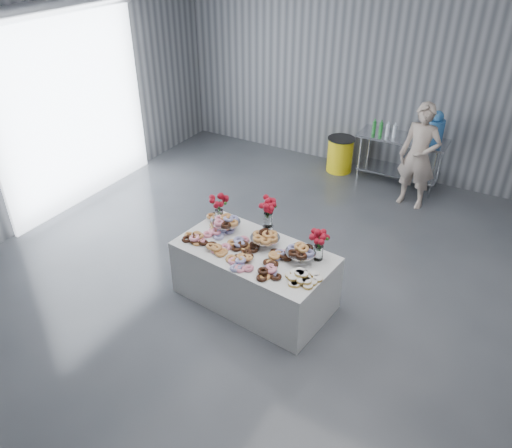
# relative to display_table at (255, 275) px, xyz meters

# --- Properties ---
(ground) EXTENTS (9.00, 9.00, 0.00)m
(ground) POSITION_rel_display_table_xyz_m (0.08, -0.06, -0.38)
(ground) COLOR #3D4045
(ground) RESTS_ON ground
(room_walls) EXTENTS (8.04, 9.04, 4.02)m
(room_walls) POSITION_rel_display_table_xyz_m (-0.19, 0.01, 2.26)
(room_walls) COLOR gray
(room_walls) RESTS_ON ground
(display_table) EXTENTS (2.00, 1.20, 0.75)m
(display_table) POSITION_rel_display_table_xyz_m (0.00, 0.00, 0.00)
(display_table) COLOR white
(display_table) RESTS_ON ground
(prep_table) EXTENTS (1.50, 0.60, 0.90)m
(prep_table) POSITION_rel_display_table_xyz_m (0.63, 4.04, 0.24)
(prep_table) COLOR silver
(prep_table) RESTS_ON ground
(donut_mounds) EXTENTS (1.88, 0.99, 0.09)m
(donut_mounds) POSITION_rel_display_table_xyz_m (0.00, -0.05, 0.42)
(donut_mounds) COLOR #E6B054
(donut_mounds) RESTS_ON display_table
(cake_stand_left) EXTENTS (0.36, 0.36, 0.17)m
(cake_stand_left) POSITION_rel_display_table_xyz_m (-0.53, 0.21, 0.52)
(cake_stand_left) COLOR silver
(cake_stand_left) RESTS_ON display_table
(cake_stand_mid) EXTENTS (0.36, 0.36, 0.17)m
(cake_stand_mid) POSITION_rel_display_table_xyz_m (0.07, 0.14, 0.52)
(cake_stand_mid) COLOR silver
(cake_stand_mid) RESTS_ON display_table
(cake_stand_right) EXTENTS (0.36, 0.36, 0.17)m
(cake_stand_right) POSITION_rel_display_table_xyz_m (0.56, 0.09, 0.52)
(cake_stand_right) COLOR silver
(cake_stand_right) RESTS_ON display_table
(danish_pile) EXTENTS (0.48, 0.48, 0.11)m
(danish_pile) POSITION_rel_display_table_xyz_m (0.73, -0.23, 0.43)
(danish_pile) COLOR white
(danish_pile) RESTS_ON display_table
(bouquet_left) EXTENTS (0.26, 0.26, 0.42)m
(bouquet_left) POSITION_rel_display_table_xyz_m (-0.72, 0.33, 0.67)
(bouquet_left) COLOR white
(bouquet_left) RESTS_ON display_table
(bouquet_right) EXTENTS (0.26, 0.26, 0.42)m
(bouquet_right) POSITION_rel_display_table_xyz_m (0.73, 0.22, 0.67)
(bouquet_right) COLOR white
(bouquet_right) RESTS_ON display_table
(bouquet_center) EXTENTS (0.26, 0.26, 0.57)m
(bouquet_center) POSITION_rel_display_table_xyz_m (-0.01, 0.35, 0.75)
(bouquet_center) COLOR silver
(bouquet_center) RESTS_ON display_table
(water_jug) EXTENTS (0.28, 0.28, 0.55)m
(water_jug) POSITION_rel_display_table_xyz_m (1.13, 4.04, 0.77)
(water_jug) COLOR #418FDE
(water_jug) RESTS_ON prep_table
(drink_bottles) EXTENTS (0.54, 0.08, 0.27)m
(drink_bottles) POSITION_rel_display_table_xyz_m (0.31, 3.94, 0.66)
(drink_bottles) COLOR #268C33
(drink_bottles) RESTS_ON prep_table
(person) EXTENTS (0.68, 0.48, 1.74)m
(person) POSITION_rel_display_table_xyz_m (1.06, 3.43, 0.50)
(person) COLOR #CC8C93
(person) RESTS_ON ground
(trash_barrel) EXTENTS (0.51, 0.51, 0.66)m
(trash_barrel) POSITION_rel_display_table_xyz_m (-0.47, 4.04, -0.04)
(trash_barrel) COLOR yellow
(trash_barrel) RESTS_ON ground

